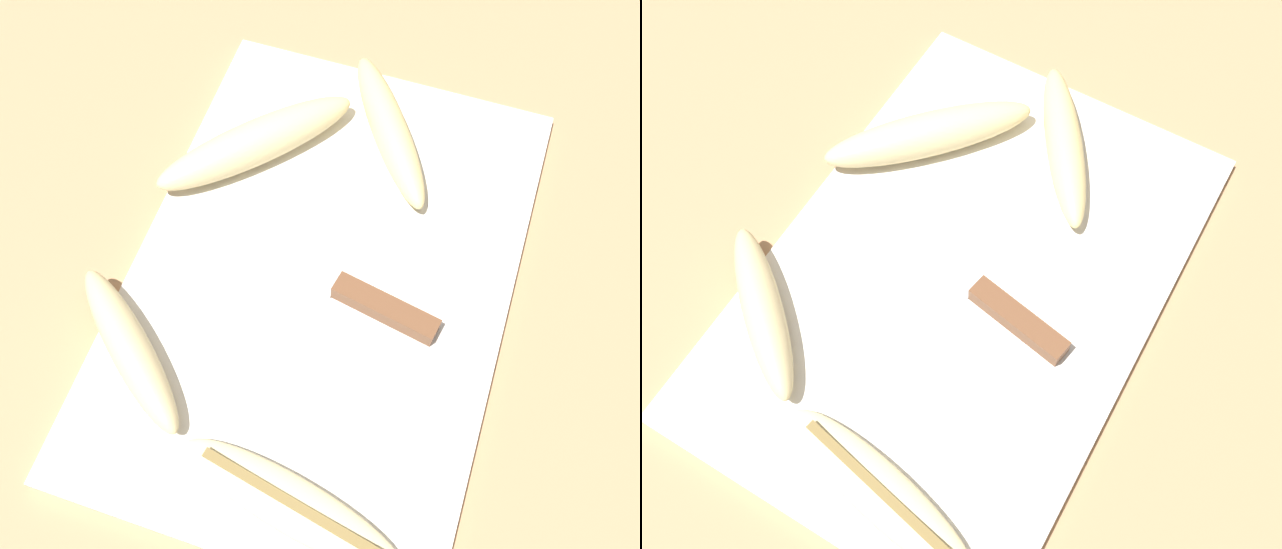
% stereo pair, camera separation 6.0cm
% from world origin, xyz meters
% --- Properties ---
extents(ground_plane, '(4.00, 4.00, 0.00)m').
position_xyz_m(ground_plane, '(0.00, 0.00, 0.00)').
color(ground_plane, tan).
extents(cutting_board, '(0.49, 0.33, 0.01)m').
position_xyz_m(cutting_board, '(0.00, 0.00, 0.01)').
color(cutting_board, white).
rests_on(cutting_board, ground_plane).
extents(knife, '(0.06, 0.24, 0.02)m').
position_xyz_m(knife, '(-0.01, -0.04, 0.02)').
color(knife, brown).
rests_on(knife, cutting_board).
extents(banana_mellow_near, '(0.13, 0.15, 0.03)m').
position_xyz_m(banana_mellow_near, '(-0.12, 0.13, 0.03)').
color(banana_mellow_near, beige).
rests_on(banana_mellow_near, cutting_board).
extents(banana_soft_right, '(0.08, 0.20, 0.02)m').
position_xyz_m(banana_soft_right, '(-0.19, -0.04, 0.02)').
color(banana_soft_right, beige).
rests_on(banana_soft_right, cutting_board).
extents(banana_golden_short, '(0.17, 0.13, 0.03)m').
position_xyz_m(banana_golden_short, '(0.17, -0.02, 0.03)').
color(banana_golden_short, '#EDD689').
rests_on(banana_golden_short, cutting_board).
extents(banana_ripe_center, '(0.18, 0.17, 0.04)m').
position_xyz_m(banana_ripe_center, '(0.11, 0.10, 0.03)').
color(banana_ripe_center, beige).
rests_on(banana_ripe_center, cutting_board).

